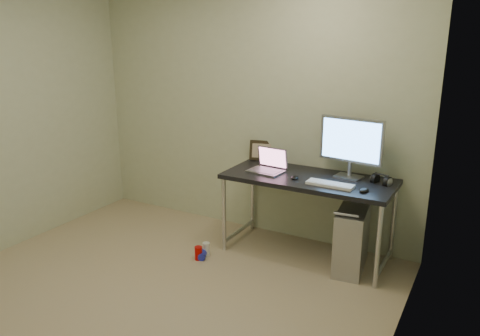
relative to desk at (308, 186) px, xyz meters
name	(u,v)px	position (x,y,z in m)	size (l,w,h in m)	color
floor	(138,307)	(-0.78, -1.42, -0.67)	(3.50, 3.50, 0.00)	tan
wall_back	(248,109)	(-0.78, 0.33, 0.58)	(3.50, 0.02, 2.50)	beige
wall_right	(392,183)	(0.97, -1.42, 0.58)	(0.02, 3.50, 2.50)	beige
desk	(308,186)	(0.00, 0.00, 0.00)	(1.49, 0.65, 0.75)	black
tower_computer	(352,238)	(0.43, -0.06, -0.39)	(0.29, 0.55, 0.59)	#B2B3B7
cable_a	(358,212)	(0.38, 0.28, -0.27)	(0.01, 0.01, 0.70)	black
cable_b	(367,216)	(0.47, 0.26, -0.29)	(0.01, 0.01, 0.72)	black
can_red	(198,253)	(-0.81, -0.57, -0.60)	(0.07, 0.07, 0.12)	#C40907
can_white	(206,249)	(-0.79, -0.47, -0.60)	(0.07, 0.07, 0.12)	white
can_blue	(203,255)	(-0.79, -0.53, -0.63)	(0.07, 0.07, 0.13)	#2329BD
laptop	(268,166)	(-0.39, -0.01, 0.13)	(0.33, 0.28, 0.21)	#9FA0A6
monitor	(351,143)	(0.31, 0.15, 0.40)	(0.57, 0.19, 0.53)	#9FA0A6
keyboard	(330,184)	(0.25, -0.15, 0.10)	(0.39, 0.13, 0.02)	white
mouse_right	(364,189)	(0.53, -0.16, 0.10)	(0.07, 0.11, 0.04)	black
mouse_left	(295,177)	(-0.09, -0.11, 0.10)	(0.06, 0.10, 0.03)	black
headphones	(381,180)	(0.60, 0.12, 0.11)	(0.18, 0.10, 0.11)	black
picture_frame	(262,151)	(-0.61, 0.30, 0.18)	(0.25, 0.03, 0.20)	black
webcam	(278,156)	(-0.42, 0.25, 0.17)	(0.04, 0.04, 0.12)	silver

